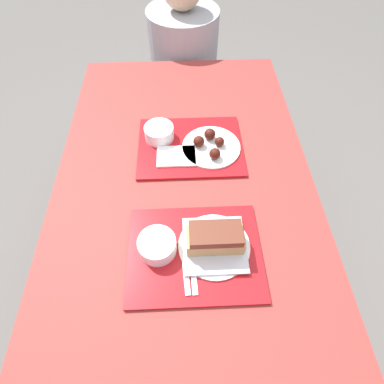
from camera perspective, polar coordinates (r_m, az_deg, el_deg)
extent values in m
plane|color=#605B56|center=(1.73, -0.88, -16.53)|extent=(12.00, 12.00, 0.00)
cube|color=maroon|center=(1.05, -1.40, -3.09)|extent=(0.95, 1.79, 0.04)
cylinder|color=maroon|center=(1.92, -14.52, 11.04)|extent=(0.07, 0.07, 0.73)
cylinder|color=maroon|center=(1.92, 10.82, 11.91)|extent=(0.07, 0.07, 0.73)
cube|color=maroon|center=(2.08, -2.11, 18.12)|extent=(0.90, 0.28, 0.04)
cylinder|color=maroon|center=(2.25, -12.18, 13.17)|extent=(0.06, 0.06, 0.38)
cylinder|color=maroon|center=(2.25, 8.33, 13.88)|extent=(0.06, 0.06, 0.38)
cube|color=#B21419|center=(0.94, 0.42, -11.53)|extent=(0.41, 0.33, 0.01)
cube|color=#B21419|center=(1.20, -0.41, 8.67)|extent=(0.41, 0.33, 0.01)
cylinder|color=white|center=(0.92, -6.73, -10.08)|extent=(0.12, 0.12, 0.05)
cylinder|color=beige|center=(0.90, -6.86, -9.50)|extent=(0.10, 0.10, 0.01)
cylinder|color=white|center=(0.94, 4.13, -10.20)|extent=(0.22, 0.22, 0.01)
cube|color=silver|center=(0.94, 4.16, -9.99)|extent=(0.19, 0.19, 0.01)
cube|color=tan|center=(0.91, 4.28, -9.14)|extent=(0.17, 0.08, 0.05)
cube|color=brown|center=(0.87, 4.45, -7.93)|extent=(0.15, 0.08, 0.03)
cube|color=white|center=(0.92, -1.41, -14.05)|extent=(0.03, 0.17, 0.00)
cube|color=white|center=(0.92, 0.01, -14.00)|extent=(0.02, 0.17, 0.00)
cube|color=#A59E93|center=(0.97, 0.38, -7.34)|extent=(0.04, 0.03, 0.01)
cylinder|color=white|center=(1.22, -6.35, 11.20)|extent=(0.12, 0.12, 0.05)
cylinder|color=beige|center=(1.20, -6.44, 11.93)|extent=(0.10, 0.10, 0.01)
cylinder|color=white|center=(1.19, 3.60, 8.59)|extent=(0.23, 0.23, 0.01)
sphere|color=#42140C|center=(1.18, 5.19, 9.51)|extent=(0.04, 0.04, 0.04)
sphere|color=#42140C|center=(1.20, 3.34, 10.95)|extent=(0.04, 0.04, 0.04)
sphere|color=#42140C|center=(1.17, 1.21, 9.61)|extent=(0.04, 0.04, 0.04)
sphere|color=#42140C|center=(1.13, 4.29, 7.27)|extent=(0.04, 0.04, 0.04)
cube|color=white|center=(1.15, -3.10, 6.81)|extent=(0.15, 0.10, 0.01)
cylinder|color=#9E9EA3|center=(1.94, -1.66, 24.54)|extent=(0.39, 0.39, 0.50)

